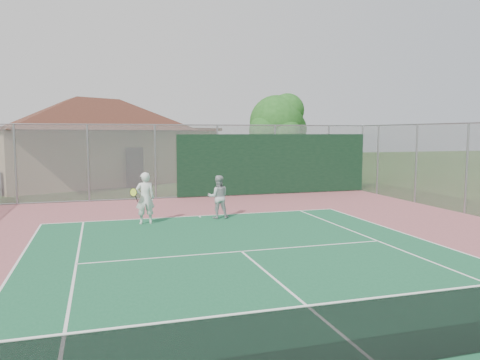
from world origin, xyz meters
name	(u,v)px	position (x,y,z in m)	size (l,w,h in m)	color
tennis_net	(383,333)	(0.00, 0.00, 0.51)	(11.85, 0.08, 1.10)	gray
back_fence	(220,163)	(2.11, 16.98, 1.67)	(20.08, 0.11, 3.53)	gray
side_fence_right	(416,164)	(10.00, 12.50, 1.75)	(0.08, 9.00, 3.50)	gray
clubhouse	(94,132)	(-3.78, 26.42, 3.15)	(17.09, 14.74, 6.21)	tan
tree	(278,124)	(7.22, 22.25, 3.65)	(3.98, 3.77, 5.55)	#392014
player_white_front	(145,199)	(-2.07, 10.93, 0.89)	(0.89, 0.67, 1.78)	silver
player_grey_back	(218,197)	(0.59, 11.24, 0.78)	(0.83, 0.69, 1.57)	#A8ABAD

